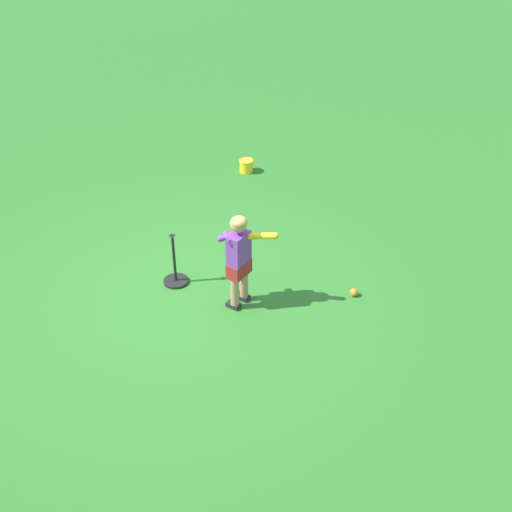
{
  "coord_description": "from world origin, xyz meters",
  "views": [
    {
      "loc": [
        3.94,
        -4.1,
        4.31
      ],
      "look_at": [
        0.58,
        0.53,
        0.45
      ],
      "focal_mm": 45.42,
      "sensor_mm": 36.0,
      "label": 1
    }
  ],
  "objects_px": {
    "play_ball_midfield": "(354,292)",
    "batting_tee": "(175,275)",
    "child_batter": "(239,253)",
    "toy_bucket": "(246,166)"
  },
  "relations": [
    {
      "from": "batting_tee",
      "to": "toy_bucket",
      "type": "relative_size",
      "value": 2.87
    },
    {
      "from": "play_ball_midfield",
      "to": "batting_tee",
      "type": "height_order",
      "value": "batting_tee"
    },
    {
      "from": "play_ball_midfield",
      "to": "batting_tee",
      "type": "xyz_separation_m",
      "value": [
        -1.74,
        -0.95,
        0.06
      ]
    },
    {
      "from": "child_batter",
      "to": "toy_bucket",
      "type": "height_order",
      "value": "child_batter"
    },
    {
      "from": "child_batter",
      "to": "toy_bucket",
      "type": "xyz_separation_m",
      "value": [
        -1.82,
        2.56,
        -0.55
      ]
    },
    {
      "from": "play_ball_midfield",
      "to": "child_batter",
      "type": "bearing_deg",
      "value": -137.97
    },
    {
      "from": "batting_tee",
      "to": "play_ball_midfield",
      "type": "bearing_deg",
      "value": 28.73
    },
    {
      "from": "child_batter",
      "to": "batting_tee",
      "type": "height_order",
      "value": "child_batter"
    },
    {
      "from": "play_ball_midfield",
      "to": "batting_tee",
      "type": "bearing_deg",
      "value": -151.27
    },
    {
      "from": "play_ball_midfield",
      "to": "toy_bucket",
      "type": "bearing_deg",
      "value": 147.81
    }
  ]
}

